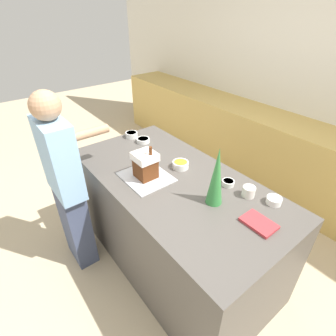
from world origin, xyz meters
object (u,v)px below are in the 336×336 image
(decorative_tree, at_px, (216,177))
(candy_bowl_near_tray_right, at_px, (181,164))
(gingerbread_house, at_px, (145,165))
(candy_bowl_near_tray_left, at_px, (228,183))
(candy_bowl_far_left, at_px, (274,200))
(mug, at_px, (249,192))
(cookbook, at_px, (259,223))
(candy_bowl_beside_tree, at_px, (132,135))
(candy_bowl_front_corner, at_px, (143,140))
(baking_tray, at_px, (146,177))
(person, at_px, (67,186))

(decorative_tree, relative_size, candy_bowl_near_tray_right, 3.16)
(gingerbread_house, height_order, candy_bowl_near_tray_left, gingerbread_house)
(candy_bowl_far_left, bearing_deg, mug, -155.51)
(mug, bearing_deg, cookbook, -39.01)
(candy_bowl_beside_tree, distance_m, cookbook, 1.52)
(gingerbread_house, xyz_separation_m, mug, (0.63, 0.44, -0.08))
(decorative_tree, bearing_deg, candy_bowl_near_tray_right, 167.75)
(gingerbread_house, distance_m, candy_bowl_front_corner, 0.61)
(baking_tray, distance_m, cookbook, 0.89)
(gingerbread_house, relative_size, candy_bowl_front_corner, 2.12)
(baking_tray, xyz_separation_m, mug, (0.63, 0.44, 0.03))
(candy_bowl_near_tray_right, xyz_separation_m, cookbook, (0.79, -0.04, -0.02))
(gingerbread_house, xyz_separation_m, candy_bowl_beside_tree, (-0.67, 0.28, -0.09))
(candy_bowl_beside_tree, distance_m, mug, 1.31)
(candy_bowl_near_tray_left, distance_m, person, 1.27)
(baking_tray, xyz_separation_m, decorative_tree, (0.53, 0.20, 0.20))
(gingerbread_house, xyz_separation_m, cookbook, (0.85, 0.26, -0.11))
(candy_bowl_near_tray_right, bearing_deg, baking_tray, -101.05)
(candy_bowl_near_tray_left, relative_size, person, 0.06)
(gingerbread_house, xyz_separation_m, decorative_tree, (0.53, 0.20, 0.09))
(baking_tray, distance_m, candy_bowl_front_corner, 0.60)
(gingerbread_house, xyz_separation_m, candy_bowl_far_left, (0.79, 0.51, -0.09))
(decorative_tree, height_order, cookbook, decorative_tree)
(candy_bowl_beside_tree, bearing_deg, candy_bowl_near_tray_right, 1.59)
(decorative_tree, bearing_deg, candy_bowl_near_tray_left, 106.84)
(candy_bowl_near_tray_right, xyz_separation_m, candy_bowl_far_left, (0.73, 0.21, -0.00))
(candy_bowl_beside_tree, distance_m, candy_bowl_far_left, 1.48)
(mug, relative_size, person, 0.06)
(candy_bowl_near_tray_left, bearing_deg, candy_bowl_beside_tree, -172.81)
(decorative_tree, distance_m, candy_bowl_beside_tree, 1.22)
(candy_bowl_front_corner, relative_size, cookbook, 0.62)
(decorative_tree, xyz_separation_m, candy_bowl_beside_tree, (-1.20, 0.08, -0.18))
(gingerbread_house, relative_size, mug, 3.01)
(candy_bowl_beside_tree, relative_size, candy_bowl_near_tray_right, 0.91)
(mug, bearing_deg, candy_bowl_far_left, 24.49)
(candy_bowl_front_corner, distance_m, cookbook, 1.36)
(gingerbread_house, relative_size, candy_bowl_beside_tree, 2.23)
(candy_bowl_far_left, xyz_separation_m, candy_bowl_near_tray_left, (-0.33, -0.08, -0.00))
(candy_bowl_near_tray_left, bearing_deg, person, -133.27)
(candy_bowl_near_tray_right, xyz_separation_m, candy_bowl_front_corner, (-0.57, 0.01, -0.01))
(gingerbread_house, bearing_deg, candy_bowl_far_left, 32.86)
(candy_bowl_far_left, distance_m, cookbook, 0.25)
(candy_bowl_beside_tree, relative_size, person, 0.08)
(candy_bowl_near_tray_left, relative_size, mug, 1.03)
(decorative_tree, height_order, candy_bowl_near_tray_right, decorative_tree)
(baking_tray, relative_size, candy_bowl_near_tray_left, 4.15)
(candy_bowl_near_tray_right, distance_m, mug, 0.59)
(baking_tray, distance_m, candy_bowl_near_tray_left, 0.62)
(gingerbread_house, distance_m, candy_bowl_near_tray_right, 0.32)
(candy_bowl_beside_tree, bearing_deg, cookbook, -0.69)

